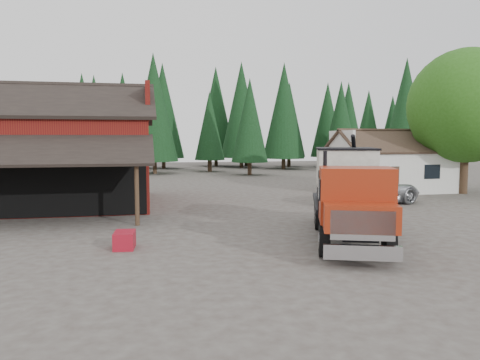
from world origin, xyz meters
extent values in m
plane|color=#413833|center=(0.00, 0.00, 0.00)|extent=(120.00, 120.00, 0.00)
cube|color=maroon|center=(-11.00, 10.00, 2.50)|extent=(12.00, 10.00, 5.00)
cube|color=black|center=(-11.00, 7.50, 6.00)|extent=(12.80, 5.53, 2.35)
cube|color=black|center=(-11.00, 12.50, 6.00)|extent=(12.80, 5.53, 2.35)
cube|color=maroon|center=(-5.00, 10.00, 6.00)|extent=(0.25, 7.00, 2.00)
cube|color=black|center=(-11.00, 3.40, 3.40)|extent=(12.40, 3.53, 1.44)
cylinder|color=#382619|center=(-5.60, 2.10, 1.40)|extent=(0.20, 0.20, 2.80)
cube|color=black|center=(-11.00, 4.95, 2.00)|extent=(11.70, 0.08, 3.90)
cube|color=silver|center=(13.00, 13.00, 1.50)|extent=(8.00, 6.00, 3.00)
cube|color=#38281E|center=(13.00, 11.50, 3.75)|extent=(8.60, 3.42, 1.80)
cube|color=#38281E|center=(13.00, 14.50, 3.75)|extent=(8.60, 3.42, 1.80)
cube|color=silver|center=(9.00, 13.00, 3.75)|extent=(0.20, 4.20, 1.50)
cube|color=silver|center=(17.00, 13.00, 3.75)|extent=(0.20, 4.20, 1.50)
cube|color=#38281E|center=(11.50, 9.98, 1.00)|extent=(0.90, 0.06, 2.00)
cube|color=black|center=(14.50, 9.98, 1.60)|extent=(1.20, 0.06, 1.00)
cylinder|color=#382619|center=(17.00, 10.00, 1.60)|extent=(0.60, 0.60, 3.20)
sphere|color=#235413|center=(17.00, 10.00, 6.20)|extent=(8.00, 8.00, 8.00)
sphere|color=#235413|center=(15.80, 10.80, 5.00)|extent=(4.40, 4.40, 4.40)
cylinder|color=#382619|center=(6.00, 30.00, 0.80)|extent=(0.44, 0.44, 1.60)
cone|color=black|center=(6.00, 30.00, 5.90)|extent=(3.96, 3.96, 9.00)
cylinder|color=#382619|center=(22.00, 26.00, 0.80)|extent=(0.44, 0.44, 1.60)
cone|color=black|center=(22.00, 26.00, 6.90)|extent=(4.84, 4.84, 11.00)
cylinder|color=#382619|center=(-4.00, 34.00, 0.80)|extent=(0.44, 0.44, 1.60)
cone|color=black|center=(-4.00, 34.00, 7.40)|extent=(5.28, 5.28, 12.00)
cylinder|color=black|center=(0.48, -4.93, 0.54)|extent=(0.69, 1.14, 1.09)
cylinder|color=black|center=(2.44, -5.61, 0.54)|extent=(0.69, 1.14, 1.09)
cylinder|color=black|center=(2.05, -0.46, 0.54)|extent=(0.69, 1.14, 1.09)
cylinder|color=black|center=(4.01, -1.14, 0.54)|extent=(0.69, 1.14, 1.09)
cylinder|color=black|center=(2.51, 0.85, 0.54)|extent=(0.69, 1.14, 1.09)
cylinder|color=black|center=(4.47, 0.16, 0.54)|extent=(0.69, 1.14, 1.09)
cube|color=black|center=(2.51, -2.29, 0.94)|extent=(3.84, 8.37, 0.39)
cube|color=silver|center=(0.95, -6.71, 0.54)|extent=(2.20, 0.92, 0.44)
cube|color=silver|center=(0.99, -6.62, 1.33)|extent=(1.80, 0.72, 0.89)
cube|color=maroon|center=(1.18, -6.06, 1.48)|extent=(2.52, 1.95, 0.84)
cube|color=maroon|center=(1.61, -4.85, 2.02)|extent=(2.79, 2.37, 1.83)
cube|color=black|center=(1.35, -5.60, 2.32)|extent=(1.98, 0.76, 0.89)
cylinder|color=black|center=(0.97, -3.68, 2.57)|extent=(0.18, 0.18, 1.78)
cube|color=black|center=(1.94, -3.92, 1.97)|extent=(2.32, 0.91, 1.58)
cube|color=black|center=(2.97, -0.99, 1.20)|extent=(4.27, 6.24, 0.16)
cube|color=silver|center=(2.97, -0.99, 2.66)|extent=(3.22, 3.83, 1.58)
cone|color=silver|center=(2.97, -0.99, 1.68)|extent=(2.77, 2.77, 0.69)
cube|color=black|center=(2.97, -0.99, 3.47)|extent=(3.35, 3.95, 0.08)
cylinder|color=black|center=(3.98, 0.12, 2.57)|extent=(1.38, 1.90, 3.01)
cube|color=maroon|center=(3.19, 1.44, 1.48)|extent=(0.82, 0.94, 0.44)
cylinder|color=silver|center=(2.89, -4.62, 0.84)|extent=(0.85, 1.11, 0.55)
imported|color=#AEB0B6|center=(8.00, 6.46, 0.88)|extent=(6.90, 4.57, 1.76)
cube|color=maroon|center=(-6.00, -2.36, 0.30)|extent=(0.79, 1.15, 0.60)
camera|label=1|loc=(-5.32, -19.17, 3.87)|focal=35.00mm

